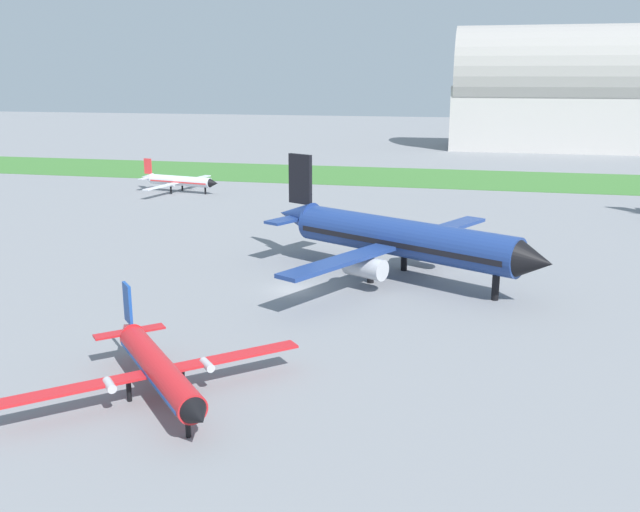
# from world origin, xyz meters

# --- Properties ---
(ground_plane) EXTENTS (600.00, 600.00, 0.00)m
(ground_plane) POSITION_xyz_m (0.00, 0.00, 0.00)
(ground_plane) COLOR gray
(grass_taxiway_strip) EXTENTS (360.00, 28.00, 0.08)m
(grass_taxiway_strip) POSITION_xyz_m (0.00, 81.14, 0.04)
(grass_taxiway_strip) COLOR #3D7533
(grass_taxiway_strip) RESTS_ON ground_plane
(airplane_taxiing_turboprop) EXTENTS (16.44, 19.10, 5.77)m
(airplane_taxiing_turboprop) POSITION_xyz_m (-35.38, 52.67, 2.11)
(airplane_taxiing_turboprop) COLOR silver
(airplane_taxiing_turboprop) RESTS_ON ground_plane
(airplane_midfield_jet) EXTENTS (30.93, 31.02, 11.93)m
(airplane_midfield_jet) POSITION_xyz_m (9.57, 6.34, 4.30)
(airplane_midfield_jet) COLOR navy
(airplane_midfield_jet) RESTS_ON ground_plane
(airplane_foreground_turboprop) EXTENTS (15.62, 14.39, 5.99)m
(airplane_foreground_turboprop) POSITION_xyz_m (-2.14, -25.05, 2.19)
(airplane_foreground_turboprop) COLOR red
(airplane_foreground_turboprop) RESTS_ON ground_plane
(hangar_distant) EXTENTS (50.83, 27.70, 34.02)m
(hangar_distant) POSITION_xyz_m (33.78, 147.09, 15.96)
(hangar_distant) COLOR #BCB7B2
(hangar_distant) RESTS_ON ground_plane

